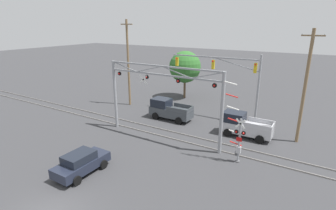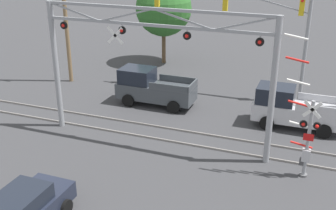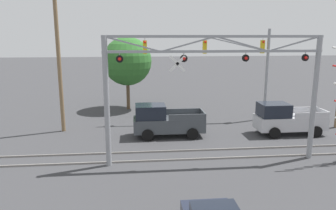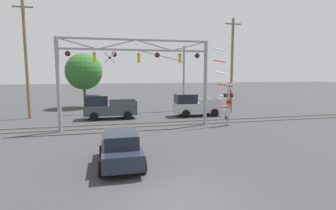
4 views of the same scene
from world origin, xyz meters
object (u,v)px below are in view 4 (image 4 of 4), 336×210
at_px(sedan_waiting, 121,148).
at_px(utility_pole_left, 26,59).
at_px(background_tree_beyond_span, 84,71).
at_px(crossing_gantry, 136,72).
at_px(utility_pole_right, 232,65).
at_px(pickup_truck_lead, 107,107).
at_px(crossing_signal_mast, 227,101).
at_px(pickup_truck_following, 195,105).
at_px(traffic_signal_span, 161,66).

bearing_deg(sedan_waiting, utility_pole_left, 117.32).
bearing_deg(background_tree_beyond_span, crossing_gantry, -70.41).
bearing_deg(utility_pole_right, pickup_truck_lead, -176.01).
distance_m(crossing_signal_mast, pickup_truck_lead, 11.16).
xyz_separation_m(crossing_gantry, utility_pole_right, (11.07, 5.80, 0.75)).
bearing_deg(crossing_signal_mast, sedan_waiting, -140.53).
relative_size(crossing_gantry, utility_pole_right, 1.16).
bearing_deg(pickup_truck_following, crossing_gantry, -144.73).
height_order(crossing_gantry, sedan_waiting, crossing_gantry).
bearing_deg(pickup_truck_following, crossing_signal_mast, -79.36).
distance_m(traffic_signal_span, utility_pole_right, 7.84).
relative_size(pickup_truck_following, background_tree_beyond_span, 0.71).
bearing_deg(utility_pole_right, crossing_gantry, -152.35).
bearing_deg(pickup_truck_following, utility_pole_left, 171.66).
distance_m(crossing_gantry, crossing_signal_mast, 7.82).
bearing_deg(crossing_gantry, sedan_waiting, -101.99).
xyz_separation_m(traffic_signal_span, utility_pole_left, (-13.36, -1.91, 0.50)).
distance_m(crossing_signal_mast, utility_pole_left, 18.91).
distance_m(pickup_truck_lead, utility_pole_right, 13.96).
bearing_deg(pickup_truck_lead, crossing_signal_mast, -30.05).
relative_size(pickup_truck_lead, utility_pole_left, 0.45).
distance_m(pickup_truck_following, utility_pole_left, 16.76).
distance_m(pickup_truck_following, sedan_waiting, 15.15).
bearing_deg(crossing_signal_mast, pickup_truck_following, 100.64).
relative_size(pickup_truck_lead, pickup_truck_following, 1.01).
bearing_deg(utility_pole_left, pickup_truck_lead, -15.32).
distance_m(crossing_signal_mast, utility_pole_right, 8.12).
relative_size(traffic_signal_span, pickup_truck_following, 2.18).
xyz_separation_m(pickup_truck_following, sedan_waiting, (-8.16, -12.76, -0.26)).
height_order(traffic_signal_span, utility_pole_right, utility_pole_right).
distance_m(crossing_signal_mast, pickup_truck_following, 5.40).
relative_size(crossing_signal_mast, background_tree_beyond_span, 0.94).
relative_size(traffic_signal_span, utility_pole_left, 0.96).
relative_size(crossing_gantry, utility_pole_left, 1.07).
bearing_deg(pickup_truck_following, utility_pole_right, 15.17).
height_order(traffic_signal_span, utility_pole_left, utility_pole_left).
bearing_deg(background_tree_beyond_span, pickup_truck_following, -39.31).
height_order(traffic_signal_span, pickup_truck_lead, traffic_signal_span).
xyz_separation_m(pickup_truck_lead, utility_pole_left, (-7.32, 2.00, 4.55)).
bearing_deg(crossing_gantry, utility_pole_left, 144.24).
bearing_deg(sedan_waiting, pickup_truck_lead, 92.12).
relative_size(traffic_signal_span, background_tree_beyond_span, 1.55).
bearing_deg(utility_pole_left, background_tree_beyond_span, 56.27).
distance_m(crossing_gantry, traffic_signal_span, 9.60).
xyz_separation_m(crossing_gantry, pickup_truck_lead, (-2.23, 4.87, -3.38)).
height_order(utility_pole_left, background_tree_beyond_span, utility_pole_left).
xyz_separation_m(traffic_signal_span, pickup_truck_following, (2.60, -4.25, -4.05)).
xyz_separation_m(crossing_gantry, pickup_truck_following, (6.41, 4.54, -3.38)).
height_order(sedan_waiting, utility_pole_right, utility_pole_right).
distance_m(traffic_signal_span, background_tree_beyond_span, 10.10).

